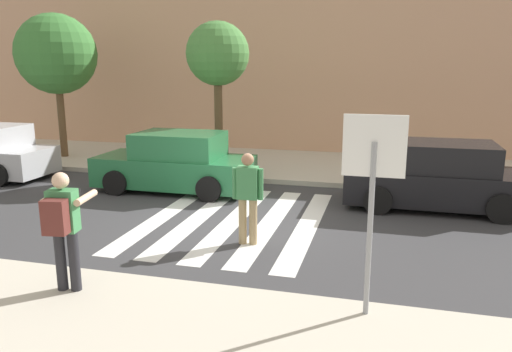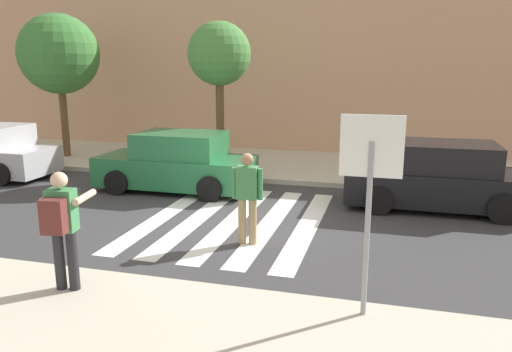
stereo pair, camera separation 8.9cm
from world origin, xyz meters
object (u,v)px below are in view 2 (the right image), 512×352
at_px(parked_car_black, 439,178).
at_px(street_tree_center, 219,55).
at_px(pedestrian_crossing, 247,194).
at_px(street_tree_west, 59,55).
at_px(stop_sign, 370,172).
at_px(photographer_with_backpack, 62,221).
at_px(parked_car_green, 177,163).

relative_size(parked_car_black, street_tree_center, 0.94).
distance_m(pedestrian_crossing, street_tree_west, 10.82).
bearing_deg(parked_car_black, street_tree_center, 161.17).
height_order(stop_sign, street_tree_west, street_tree_west).
relative_size(stop_sign, street_tree_center, 0.59).
distance_m(photographer_with_backpack, pedestrian_crossing, 3.39).
bearing_deg(pedestrian_crossing, parked_car_green, 130.69).
height_order(parked_car_green, street_tree_west, street_tree_west).
bearing_deg(pedestrian_crossing, stop_sign, -46.72).
bearing_deg(street_tree_west, parked_car_green, -27.82).
distance_m(photographer_with_backpack, street_tree_west, 11.48).
xyz_separation_m(stop_sign, street_tree_west, (-10.68, 8.71, 1.57)).
bearing_deg(photographer_with_backpack, parked_car_green, 99.70).
distance_m(parked_car_black, street_tree_center, 6.98).
bearing_deg(pedestrian_crossing, street_tree_west, 143.15).
relative_size(parked_car_green, street_tree_center, 0.94).
bearing_deg(street_tree_center, stop_sign, -59.15).
bearing_deg(street_tree_center, street_tree_west, 172.14).
relative_size(pedestrian_crossing, street_tree_west, 0.36).
height_order(stop_sign, parked_car_green, stop_sign).
xyz_separation_m(street_tree_west, street_tree_center, (5.96, -0.82, -0.06)).
xyz_separation_m(stop_sign, pedestrian_crossing, (-2.27, 2.41, -1.05)).
distance_m(pedestrian_crossing, parked_car_black, 4.97).
bearing_deg(photographer_with_backpack, stop_sign, 5.71).
bearing_deg(pedestrian_crossing, parked_car_black, 43.33).
bearing_deg(pedestrian_crossing, street_tree_center, 114.01).
bearing_deg(stop_sign, street_tree_west, 140.79).
relative_size(stop_sign, parked_car_green, 0.63).
bearing_deg(parked_car_black, pedestrian_crossing, -136.67).
bearing_deg(photographer_with_backpack, pedestrian_crossing, 56.60).
bearing_deg(parked_car_green, parked_car_black, -0.00).
distance_m(pedestrian_crossing, parked_car_green, 4.50).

